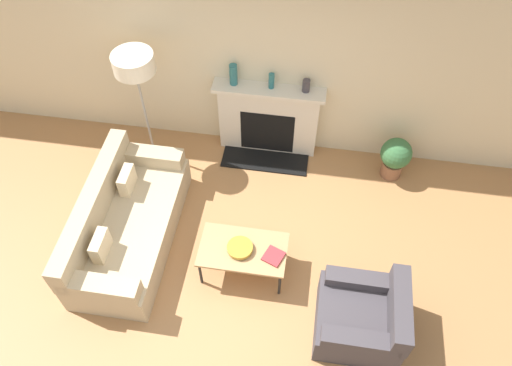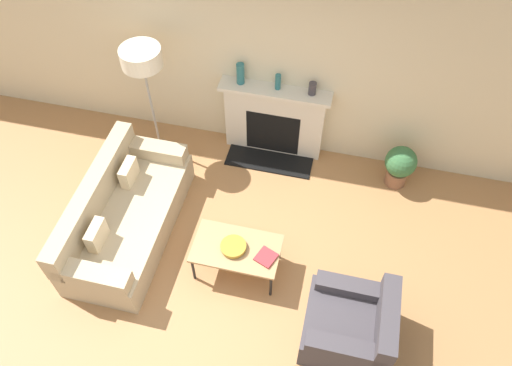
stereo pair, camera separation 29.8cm
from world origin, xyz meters
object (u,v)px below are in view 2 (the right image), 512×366
(book, at_px, (266,257))
(coffee_table, at_px, (237,249))
(fireplace, at_px, (274,121))
(bowl, at_px, (233,247))
(couch, at_px, (124,216))
(mantel_vase_center_left, at_px, (278,82))
(mantel_vase_center_right, at_px, (312,88))
(potted_plant, at_px, (400,165))
(armchair_near, at_px, (351,325))
(mantel_vase_left, at_px, (240,74))
(floor_lamp, at_px, (142,63))

(book, bearing_deg, coffee_table, -166.18)
(fireplace, bearing_deg, bowl, -91.11)
(fireplace, xyz_separation_m, couch, (-1.47, -1.77, -0.23))
(book, xyz_separation_m, mantel_vase_center_left, (-0.32, 2.04, 0.73))
(mantel_vase_center_right, bearing_deg, potted_plant, -11.21)
(couch, distance_m, mantel_vase_center_right, 2.76)
(armchair_near, relative_size, mantel_vase_left, 3.07)
(couch, bearing_deg, book, -98.10)
(book, bearing_deg, bowl, -163.31)
(coffee_table, xyz_separation_m, mantel_vase_left, (-0.45, 1.99, 0.82))
(book, xyz_separation_m, mantel_vase_center_right, (0.12, 2.04, 0.71))
(armchair_near, distance_m, potted_plant, 2.31)
(bowl, distance_m, mantel_vase_center_right, 2.18)
(fireplace, xyz_separation_m, potted_plant, (1.72, -0.23, -0.18))
(couch, distance_m, armchair_near, 2.92)
(book, xyz_separation_m, mantel_vase_left, (-0.79, 2.04, 0.77))
(coffee_table, distance_m, mantel_vase_center_right, 2.18)
(mantel_vase_center_left, xyz_separation_m, mantel_vase_center_right, (0.43, 0.00, -0.02))
(armchair_near, bearing_deg, mantel_vase_center_right, -160.50)
(book, distance_m, floor_lamp, 2.71)
(armchair_near, relative_size, bowl, 3.05)
(bowl, distance_m, book, 0.38)
(fireplace, height_order, coffee_table, fireplace)
(fireplace, distance_m, floor_lamp, 1.86)
(bowl, bearing_deg, mantel_vase_center_right, 76.11)
(bowl, bearing_deg, coffee_table, 25.45)
(fireplace, xyz_separation_m, armchair_near, (1.35, -2.51, -0.24))
(fireplace, bearing_deg, mantel_vase_center_right, 1.86)
(mantel_vase_center_left, bearing_deg, book, -81.22)
(fireplace, bearing_deg, couch, -129.67)
(potted_plant, bearing_deg, coffee_table, -134.68)
(armchair_near, distance_m, mantel_vase_left, 3.25)
(coffee_table, bearing_deg, mantel_vase_left, 102.63)
(floor_lamp, distance_m, mantel_vase_center_left, 1.65)
(couch, distance_m, mantel_vase_left, 2.25)
(couch, relative_size, coffee_table, 2.11)
(couch, bearing_deg, fireplace, -39.67)
(armchair_near, bearing_deg, mantel_vase_left, -144.45)
(potted_plant, bearing_deg, mantel_vase_center_right, 168.79)
(mantel_vase_center_right, xyz_separation_m, potted_plant, (1.26, -0.25, -0.82))
(bowl, xyz_separation_m, mantel_vase_center_left, (0.06, 2.01, 0.71))
(book, bearing_deg, couch, -166.36)
(coffee_table, distance_m, potted_plant, 2.45)
(coffee_table, height_order, mantel_vase_left, mantel_vase_left)
(bowl, distance_m, potted_plant, 2.49)
(armchair_near, xyz_separation_m, mantel_vase_left, (-1.81, 2.53, 0.95))
(fireplace, bearing_deg, floor_lamp, -166.17)
(coffee_table, bearing_deg, armchair_near, -21.50)
(mantel_vase_left, height_order, potted_plant, mantel_vase_left)
(coffee_table, bearing_deg, book, -7.92)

